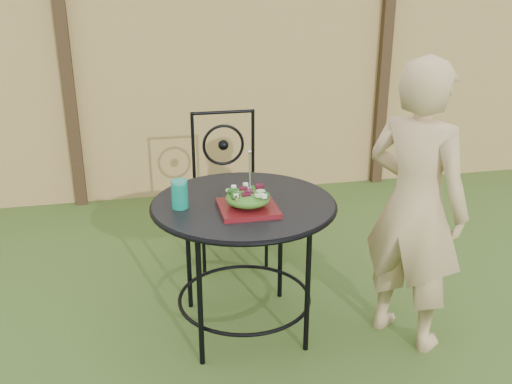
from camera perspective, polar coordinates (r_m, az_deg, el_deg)
ground at (r=3.13m, az=5.33°, el=-13.70°), size 60.00×60.00×0.00m
fence at (r=4.78m, az=-2.25°, el=10.94°), size 8.00×0.12×1.90m
patio_table at (r=2.87m, az=-1.22°, el=-3.53°), size 0.92×0.92×0.72m
patio_chair at (r=3.71m, az=-2.84°, el=0.85°), size 0.46×0.46×0.95m
diner at (r=2.85m, az=15.61°, el=-1.43°), size 0.58×0.63×1.45m
salad_plate at (r=2.70m, az=-0.82°, el=-1.62°), size 0.27×0.27×0.02m
salad at (r=2.68m, az=-0.82°, el=-0.59°), size 0.21×0.21×0.08m
fork at (r=2.64m, az=-0.62°, el=2.06°), size 0.01×0.01×0.18m
drinking_glass at (r=2.74m, az=-7.64°, el=-0.21°), size 0.08×0.08×0.14m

